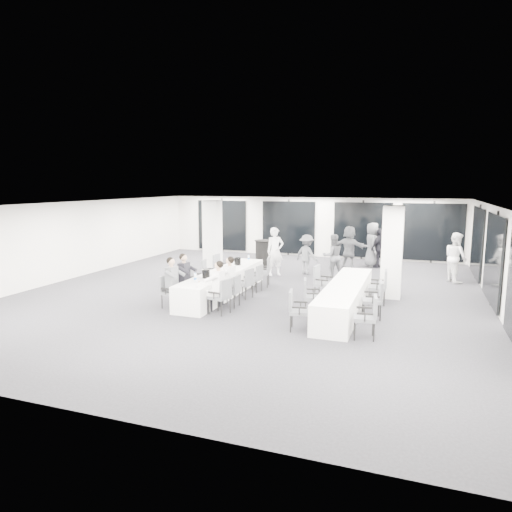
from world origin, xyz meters
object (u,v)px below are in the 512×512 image
Objects in this scene: standing_guest_b at (333,253)px; standing_guest_c at (307,252)px; chair_main_right_second at (233,289)px; standing_guest_f at (349,245)px; chair_main_right_near at (222,294)px; chair_side_left_near at (296,308)px; banquet_table_side at (345,298)px; standing_guest_e at (372,242)px; chair_side_left_far at (321,281)px; chair_main_left_near at (169,290)px; banquet_table_main at (223,283)px; standing_guest_d at (380,246)px; chair_side_left_mid at (310,294)px; chair_main_right_fourth at (256,277)px; chair_side_right_near at (368,314)px; chair_main_left_second at (181,284)px; ice_bucket_far at (238,261)px; standing_guest_a at (275,248)px; standing_guest_h at (456,254)px; chair_side_right_mid at (375,297)px; ice_bucket_near at (206,274)px; chair_main_left_mid at (195,278)px; chair_side_right_far at (380,285)px; chair_main_left_fourth at (208,272)px; chair_main_right_mid at (246,282)px; chair_main_left_far at (220,266)px; cocktail_table at (264,253)px; chair_main_right_far at (265,270)px; standing_guest_g at (216,240)px.

standing_guest_b is 1.06× the size of standing_guest_c.
chair_main_right_second is 0.46× the size of standing_guest_f.
chair_side_left_near is at bearing -94.16° from chair_main_right_near.
banquet_table_side is 2.39× the size of standing_guest_e.
standing_guest_b is (-0.30, 3.50, 0.32)m from chair_side_left_far.
chair_main_left_near is 6.74m from standing_guest_b.
banquet_table_main is 2.70× the size of standing_guest_d.
chair_side_left_mid is (3.03, -1.17, 0.17)m from banquet_table_main.
banquet_table_side is at bearing 113.34° from chair_side_left_mid.
chair_side_right_near is (3.87, -3.37, 0.06)m from chair_main_right_fourth.
ice_bucket_far reaches higher than chair_main_left_second.
standing_guest_d is at bearing 1.89° from standing_guest_a.
banquet_table_main is 5.10× the size of chair_side_right_near.
chair_main_left_near reaches higher than banquet_table_main.
chair_side_left_near is 9.09m from standing_guest_d.
chair_main_right_near is at bearing 15.45° from standing_guest_d.
standing_guest_d is 0.93× the size of standing_guest_h.
banquet_table_main is 4.46m from standing_guest_c.
standing_guest_b reaches higher than chair_main_right_second.
chair_main_right_second is 0.93× the size of chair_side_right_near.
standing_guest_b reaches higher than chair_side_right_mid.
chair_main_right_second is 2.54m from ice_bucket_far.
chair_side_left_far reaches higher than ice_bucket_near.
chair_main_left_mid is 0.94× the size of chair_side_right_far.
chair_main_right_fourth is (0.83, 0.74, 0.12)m from banquet_table_main.
chair_main_left_fourth is 1.00× the size of chair_side_left_mid.
chair_main_right_second is 1.02m from chair_main_right_mid.
chair_main_right_mid is at bearing 34.09° from standing_guest_b.
standing_guest_b is at bearing -27.58° from standing_guest_a.
chair_main_right_fourth is at bearing 0.60° from chair_main_right_second.
chair_side_right_far reaches higher than chair_main_left_fourth.
standing_guest_h is at bearing 140.50° from chair_side_left_near.
ice_bucket_far is at bearing 63.22° from chair_main_left_far.
cocktail_table is at bearing 21.72° from chair_main_right_near.
chair_main_right_far is at bearing -154.67° from chair_side_left_mid.
ice_bucket_near is (-4.75, 1.54, 0.32)m from chair_side_right_near.
banquet_table_main is at bearing 96.74° from standing_guest_h.
cocktail_table is at bearing 95.79° from ice_bucket_far.
chair_main_left_fourth reaches higher than chair_main_right_fourth.
banquet_table_side is 7.07m from cocktail_table.
standing_guest_h reaches higher than standing_guest_d.
standing_guest_a is at bearing 31.93° from chair_side_right_mid.
ice_bucket_near is at bearing 104.15° from chair_side_right_far.
chair_main_left_near is 5.58m from chair_side_right_near.
standing_guest_g reaches higher than chair_main_right_fourth.
banquet_table_main is at bearing 85.74° from standing_guest_f.
banquet_table_main is 3.90m from banquet_table_side.
standing_guest_d reaches higher than banquet_table_side.
chair_main_left_mid reaches higher than chair_main_left_near.
standing_guest_b is at bearing 60.77° from ice_bucket_near.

